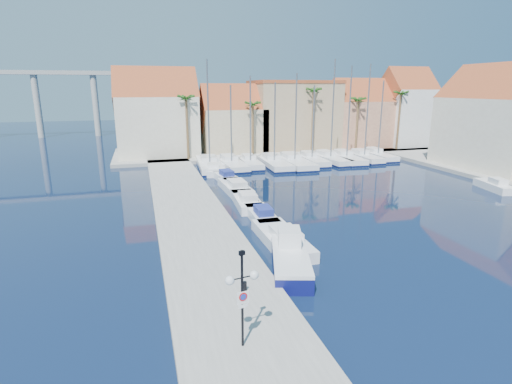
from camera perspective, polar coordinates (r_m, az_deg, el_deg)
ground at (r=24.23m, az=18.05°, el=-12.64°), size 260.00×260.00×0.00m
quay_west at (r=33.02m, az=-8.87°, el=-4.18°), size 6.00×77.00×0.50m
shore_north at (r=70.18m, az=2.94°, el=6.00°), size 54.00×16.00×0.50m
lamp_post at (r=16.22m, az=-1.99°, el=-13.07°), size 1.42×0.57×4.23m
bollard at (r=21.47m, az=-1.59°, el=-13.30°), size 0.20×0.20×0.50m
fishing_boat at (r=24.83m, az=4.91°, el=-9.34°), size 3.85×6.69×2.22m
motorboat_west_0 at (r=28.41m, az=3.80°, el=-6.65°), size 2.44×7.44×1.40m
motorboat_west_1 at (r=33.29m, az=0.84°, el=-3.37°), size 2.00×5.64×1.40m
motorboat_west_2 at (r=37.64m, az=-1.35°, el=-1.23°), size 2.55×6.68×1.40m
motorboat_west_3 at (r=42.75m, az=-2.94°, el=0.70°), size 2.51×7.25×1.40m
motorboat_west_4 at (r=47.86m, az=-4.39°, el=2.19°), size 2.37×5.96×1.40m
motorboat_west_5 at (r=52.43m, az=-6.17°, el=3.25°), size 2.56×6.27×1.40m
motorboat_west_6 at (r=56.76m, az=-6.49°, el=4.12°), size 2.85×7.29×1.40m
motorboat_east_1 at (r=50.57m, az=30.94°, el=0.79°), size 2.70×5.38×1.40m
sailboat_0 at (r=55.35m, az=-6.67°, el=3.92°), size 3.82×11.66×14.38m
sailboat_1 at (r=56.05m, az=-3.65°, el=4.10°), size 3.15×10.56×11.17m
sailboat_2 at (r=56.50m, az=-0.90°, el=4.26°), size 2.69×8.73×12.38m
sailboat_3 at (r=56.75m, az=2.45°, el=4.25°), size 3.34×11.12×11.50m
sailboat_4 at (r=57.76m, az=5.32°, el=4.39°), size 3.42×11.84×12.72m
sailboat_5 at (r=59.61m, az=7.81°, el=4.64°), size 3.02×9.71×11.15m
sailboat_6 at (r=60.84m, az=10.32°, el=4.78°), size 3.41×10.36×14.73m
sailboat_7 at (r=61.89m, az=12.60°, el=4.82°), size 3.44×10.35×13.84m
sailboat_8 at (r=63.35m, az=14.98°, el=4.93°), size 2.47×9.05×14.16m
sailboat_9 at (r=65.68m, az=16.80°, el=5.09°), size 2.82×9.36×11.86m
building_0 at (r=64.76m, az=-13.95°, el=10.45°), size 12.30×9.00×13.50m
building_1 at (r=66.44m, az=-3.35°, el=9.89°), size 10.30×8.00×11.00m
building_2 at (r=70.56m, az=5.35°, el=10.91°), size 14.20×10.20×11.50m
building_3 at (r=74.93m, az=14.35°, el=10.44°), size 10.30×8.00×12.00m
building_4 at (r=78.97m, az=20.53°, el=10.98°), size 8.30×8.00×14.00m
building_6 at (r=61.19m, az=31.25°, el=8.56°), size 9.00×14.30×13.50m
palm_0 at (r=59.96m, az=-9.97°, el=12.80°), size 2.60×2.60×10.15m
palm_1 at (r=61.91m, az=-0.49°, el=12.19°), size 2.60×2.60×9.15m
palm_2 at (r=65.28m, az=8.25°, el=13.83°), size 2.60×2.60×11.15m
palm_3 at (r=68.97m, az=14.42°, el=12.40°), size 2.60×2.60×9.65m
palm_4 at (r=73.30m, az=20.01°, el=12.83°), size 2.60×2.60×10.65m
viaduct at (r=102.99m, az=-31.78°, el=12.24°), size 48.00×2.20×14.45m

